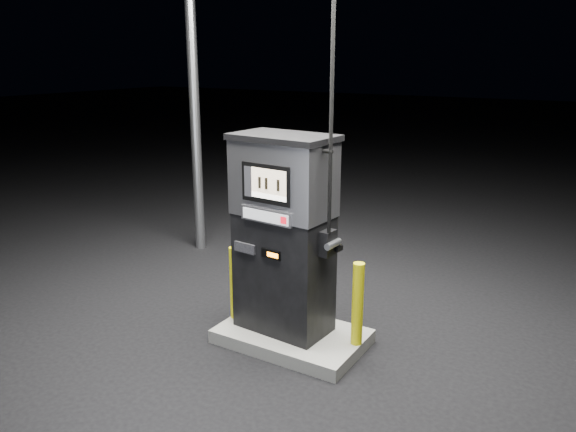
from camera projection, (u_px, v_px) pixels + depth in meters
The scene contains 5 objects.
ground at pixel (292, 342), 6.34m from camera, with size 80.00×80.00×0.00m, color black.
pump_island at pixel (292, 336), 6.32m from camera, with size 1.60×1.00×0.15m, color slate.
fuel_dispenser at pixel (284, 233), 6.06m from camera, with size 1.22×0.72×4.54m.
bollard_left at pixel (235, 283), 6.50m from camera, with size 0.12×0.12×0.87m, color #C7C30B.
bollard_right at pixel (358, 304), 5.89m from camera, with size 0.12×0.12×0.91m, color #C7C30B.
Camera 1 is at (2.93, -4.89, 3.12)m, focal length 35.00 mm.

